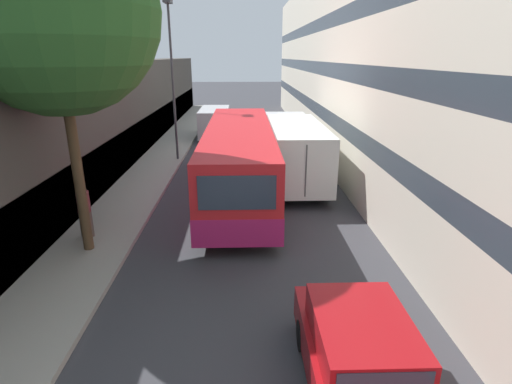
# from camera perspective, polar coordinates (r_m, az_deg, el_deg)

# --- Properties ---
(ground_plane) EXTENTS (150.00, 150.00, 0.00)m
(ground_plane) POSITION_cam_1_polar(r_m,az_deg,el_deg) (16.80, -1.26, -0.08)
(ground_plane) COLOR #38383D
(sidewalk_left) EXTENTS (2.34, 60.00, 0.15)m
(sidewalk_left) POSITION_cam_1_polar(r_m,az_deg,el_deg) (17.38, -16.80, 0.01)
(sidewalk_left) COLOR #9E998E
(sidewalk_left) RESTS_ON ground_plane
(building_left_shopfront) EXTENTS (2.40, 60.00, 5.20)m
(building_left_shopfront) POSITION_cam_1_polar(r_m,az_deg,el_deg) (17.56, -24.73, 7.02)
(building_left_shopfront) COLOR #423D38
(building_left_shopfront) RESTS_ON ground_plane
(building_right_apartment) EXTENTS (2.40, 60.00, 10.24)m
(building_right_apartment) POSITION_cam_1_polar(r_m,az_deg,el_deg) (16.76, 17.61, 16.81)
(building_right_apartment) COLOR beige
(building_right_apartment) RESTS_ON ground_plane
(car_hatchback) EXTENTS (1.75, 3.95, 1.47)m
(car_hatchback) POSITION_cam_1_polar(r_m,az_deg,el_deg) (7.31, 14.79, -22.10)
(car_hatchback) COLOR #9E0F14
(car_hatchback) RESTS_ON ground_plane
(bus) EXTENTS (2.58, 11.55, 2.80)m
(bus) POSITION_cam_1_polar(r_m,az_deg,el_deg) (16.21, -2.39, 4.76)
(bus) COLOR red
(bus) RESTS_ON ground_plane
(box_truck) EXTENTS (2.33, 8.99, 2.67)m
(box_truck) POSITION_cam_1_polar(r_m,az_deg,el_deg) (18.63, 5.15, 6.54)
(box_truck) COLOR silver
(box_truck) RESTS_ON ground_plane
(panel_van) EXTENTS (1.92, 4.58, 2.01)m
(panel_van) POSITION_cam_1_polar(r_m,az_deg,el_deg) (28.20, -5.94, 9.95)
(panel_van) COLOR #BCBCC1
(panel_van) RESTS_ON ground_plane
(pedestrian) EXTENTS (0.39, 0.37, 1.68)m
(pedestrian) POSITION_cam_1_polar(r_m,az_deg,el_deg) (13.19, -23.33, -2.24)
(pedestrian) COLOR brown
(pedestrian) RESTS_ON sidewalk_left
(street_lamp) EXTENTS (0.36, 0.80, 7.96)m
(street_lamp) POSITION_cam_1_polar(r_m,az_deg,el_deg) (21.55, -12.04, 18.70)
(street_lamp) COLOR #38383D
(street_lamp) RESTS_ON sidewalk_left
(street_tree_left) EXTENTS (5.12, 5.12, 8.93)m
(street_tree_left) POSITION_cam_1_polar(r_m,az_deg,el_deg) (11.59, -26.97, 22.21)
(street_tree_left) COLOR #4C3823
(street_tree_left) RESTS_ON sidewalk_left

